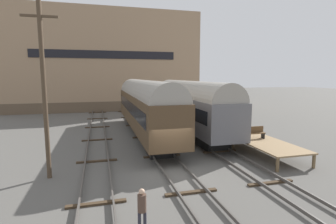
{
  "coord_description": "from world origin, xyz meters",
  "views": [
    {
      "loc": [
        -4.14,
        -14.26,
        5.6
      ],
      "look_at": [
        2.2,
        9.64,
        2.2
      ],
      "focal_mm": 28.0,
      "sensor_mm": 36.0,
      "label": 1
    }
  ],
  "objects": [
    {
      "name": "ground_plane",
      "position": [
        0.0,
        0.0,
        0.0
      ],
      "size": [
        200.0,
        200.0,
        0.0
      ],
      "primitive_type": "plane",
      "color": "#56544F"
    },
    {
      "name": "track_left",
      "position": [
        -4.4,
        0.0,
        0.14
      ],
      "size": [
        2.6,
        60.0,
        0.26
      ],
      "color": "#4C4742",
      "rests_on": "ground"
    },
    {
      "name": "track_middle",
      "position": [
        0.0,
        0.0,
        0.14
      ],
      "size": [
        2.6,
        60.0,
        0.26
      ],
      "color": "#4C4742",
      "rests_on": "ground"
    },
    {
      "name": "track_right",
      "position": [
        4.4,
        0.0,
        0.14
      ],
      "size": [
        2.6,
        60.0,
        0.26
      ],
      "color": "#4C4742",
      "rests_on": "ground"
    },
    {
      "name": "train_car_grey",
      "position": [
        4.4,
        9.47,
        2.92
      ],
      "size": [
        3.0,
        16.36,
        5.15
      ],
      "color": "black",
      "rests_on": "ground"
    },
    {
      "name": "train_car_brown",
      "position": [
        0.0,
        9.82,
        3.01
      ],
      "size": [
        2.89,
        18.92,
        5.24
      ],
      "color": "black",
      "rests_on": "ground"
    },
    {
      "name": "station_platform",
      "position": [
        7.17,
        3.64,
        0.88
      ],
      "size": [
        2.89,
        10.81,
        0.96
      ],
      "color": "#8C704C",
      "rests_on": "ground"
    },
    {
      "name": "bench",
      "position": [
        7.1,
        2.56,
        1.45
      ],
      "size": [
        1.4,
        0.4,
        0.91
      ],
      "color": "brown",
      "rests_on": "station_platform"
    },
    {
      "name": "person_worker",
      "position": [
        -2.78,
        -5.51,
        0.98
      ],
      "size": [
        0.32,
        0.32,
        1.64
      ],
      "color": "#282833",
      "rests_on": "ground"
    },
    {
      "name": "utility_pole",
      "position": [
        -6.94,
        0.86,
        5.07
      ],
      "size": [
        1.8,
        0.24,
        9.82
      ],
      "color": "#473828",
      "rests_on": "ground"
    },
    {
      "name": "warehouse_building",
      "position": [
        -2.9,
        33.74,
        8.07
      ],
      "size": [
        30.98,
        11.92,
        16.15
      ],
      "color": "brown",
      "rests_on": "ground"
    }
  ]
}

